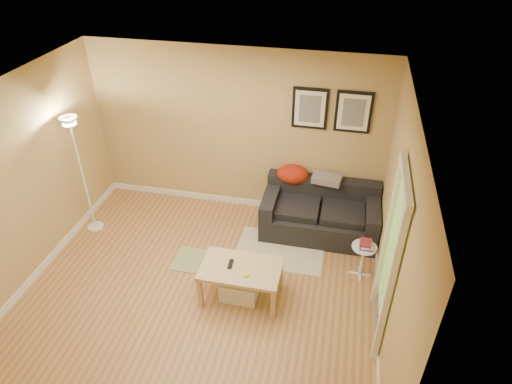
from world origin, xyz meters
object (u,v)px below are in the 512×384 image
sofa (320,211)px  storage_bin (239,288)px  side_table (362,261)px  book_stack (366,244)px  coffee_table (241,282)px  floor_lamp (84,179)px

sofa → storage_bin: (-0.86, -1.54, -0.23)m
sofa → storage_bin: size_ratio=3.57×
side_table → book_stack: book_stack is taller
coffee_table → book_stack: (1.49, 0.73, 0.29)m
coffee_table → floor_lamp: (-2.54, 0.89, 0.63)m
storage_bin → floor_lamp: floor_lamp is taller
coffee_table → side_table: 1.64m
side_table → book_stack: size_ratio=2.31×
sofa → side_table: size_ratio=3.41×
storage_bin → floor_lamp: 2.78m
book_stack → coffee_table: bearing=-139.7°
sofa → coffee_table: (-0.84, -1.53, -0.13)m
side_table → book_stack: 0.28m
storage_bin → floor_lamp: (-2.52, 0.90, 0.73)m
storage_bin → side_table: side_table is taller
sofa → book_stack: 1.05m
storage_bin → side_table: bearing=25.9°
storage_bin → side_table: size_ratio=0.96×
side_table → sofa: bearing=128.0°
storage_bin → floor_lamp: size_ratio=0.26×
storage_bin → book_stack: 1.73m
coffee_table → floor_lamp: bearing=166.9°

